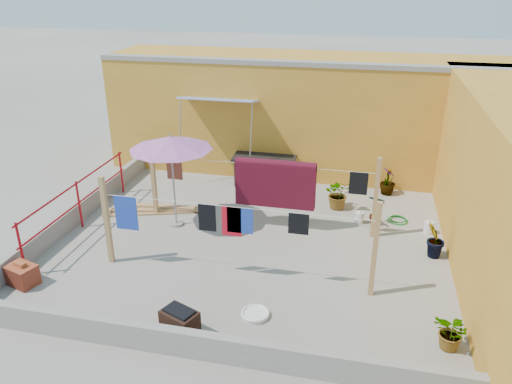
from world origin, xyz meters
TOP-DOWN VIEW (x-y plane):
  - ground at (0.00, 0.00)m, footprint 80.00×80.00m
  - wall_back at (0.50, 4.69)m, footprint 11.00×3.27m
  - parapet_front at (0.00, -3.58)m, footprint 8.30×0.16m
  - parapet_left at (-4.08, 0.00)m, footprint 0.16×7.30m
  - red_railing at (-3.85, -0.20)m, footprint 0.05×4.20m
  - clothesline_rig at (0.27, 0.56)m, footprint 5.09×2.35m
  - patio_umbrella at (-1.83, 0.37)m, footprint 1.93×1.93m
  - outdoor_table at (-0.38, 3.20)m, footprint 1.70×0.91m
  - brick_stack at (-3.70, -2.48)m, footprint 0.62×0.52m
  - lumber_pile at (-2.59, 0.85)m, footprint 2.28×0.85m
  - brazier at (-0.38, -3.20)m, footprint 0.65×0.55m
  - white_basin at (0.65, -2.46)m, footprint 0.48×0.48m
  - water_jug_a at (2.20, 1.38)m, footprint 0.20×0.20m
  - water_jug_b at (3.70, 1.21)m, footprint 0.20×0.20m
  - green_hose at (3.07, 1.67)m, footprint 0.46×0.46m
  - plant_back_a at (1.67, 2.07)m, footprint 0.80×0.73m
  - plant_back_b at (2.84, 3.20)m, footprint 0.51×0.51m
  - plant_right_a at (2.55, 1.38)m, footprint 0.48×0.42m
  - plant_right_b at (3.70, 0.16)m, footprint 0.49×0.54m
  - plant_right_c at (3.70, -2.57)m, footprint 0.70×0.71m

SIDE VIEW (x-z plane):
  - ground at x=0.00m, z-range 0.00..0.00m
  - green_hose at x=3.07m, z-range 0.00..0.07m
  - white_basin at x=0.65m, z-range 0.00..0.09m
  - lumber_pile at x=-2.59m, z-range 0.00..0.14m
  - water_jug_a at x=2.20m, z-range -0.02..0.29m
  - water_jug_b at x=3.70m, z-range -0.02..0.30m
  - brick_stack at x=-3.70m, z-range -0.03..0.43m
  - parapet_front at x=0.00m, z-range 0.00..0.44m
  - parapet_left at x=-4.08m, z-range 0.00..0.44m
  - brazier at x=-0.38m, z-range -0.01..0.49m
  - plant_right_c at x=3.70m, z-range 0.00..0.60m
  - plant_back_b at x=2.84m, z-range 0.00..0.72m
  - plant_back_a at x=1.67m, z-range 0.00..0.75m
  - plant_right_a at x=2.55m, z-range 0.00..0.76m
  - plant_right_b at x=3.70m, z-range 0.00..0.79m
  - outdoor_table at x=-0.38m, z-range 0.31..1.09m
  - red_railing at x=-3.85m, z-range 0.17..1.27m
  - clothesline_rig at x=0.27m, z-range 0.10..1.90m
  - wall_back at x=0.50m, z-range 0.00..3.21m
  - patio_umbrella at x=-1.83m, z-range 0.85..3.00m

